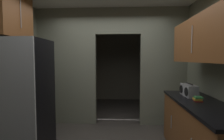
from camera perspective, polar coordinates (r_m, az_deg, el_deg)
kitchen_partition at (r=4.06m, az=-1.13°, el=2.29°), size 3.46×0.12×2.70m
adjoining_room_shell at (r=5.82m, az=0.68°, el=1.83°), size 3.46×2.57×2.70m
refrigerator at (r=3.14m, az=-27.08°, el=-8.02°), size 0.75×0.76×1.84m
lower_cabinet_run at (r=2.94m, az=27.43°, el=-18.24°), size 0.65×1.90×0.92m
upper_cabinet_counterside at (r=2.75m, az=28.28°, el=8.84°), size 0.36×1.71×0.63m
upper_cabinet_fridgeside at (r=3.37m, az=-30.52°, el=15.82°), size 0.36×0.83×0.80m
boombox at (r=3.18m, az=23.87°, el=-6.13°), size 0.18×0.40×0.22m
book_stack at (r=2.86m, az=26.33°, el=-8.51°), size 0.13×0.14×0.07m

